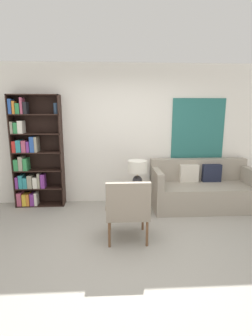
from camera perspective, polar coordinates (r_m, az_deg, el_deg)
ground_plane at (r=3.65m, az=-0.05°, el=-17.63°), size 14.00×14.00×0.00m
wall_back at (r=5.21m, az=-0.95°, el=7.20°), size 6.40×0.08×2.70m
bookshelf at (r=5.29m, az=-19.90°, el=2.44°), size 0.92×0.30×2.11m
armchair at (r=3.66m, az=0.37°, el=-8.31°), size 0.61×0.59×0.91m
couch at (r=5.25m, az=16.14°, el=-4.58°), size 1.90×0.88×0.89m
side_table at (r=4.65m, az=1.89°, el=-4.63°), size 0.48×0.48×0.53m
table_lamp at (r=4.57m, az=2.51°, el=-0.24°), size 0.34×0.34×0.45m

